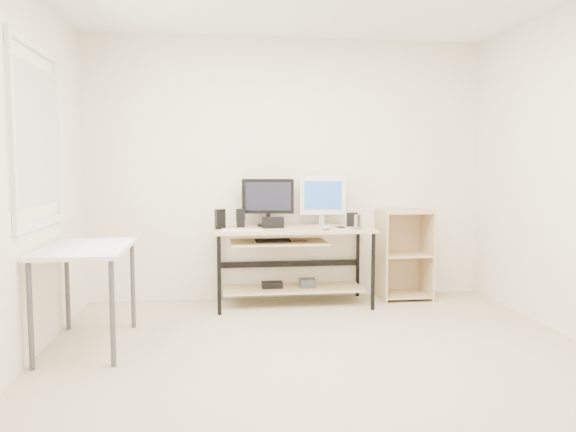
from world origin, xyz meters
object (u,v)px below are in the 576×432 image
(white_imac, at_px, (323,196))
(shelf_unit, at_px, (403,254))
(black_monitor, at_px, (268,199))
(audio_controller, at_px, (220,219))
(desk, at_px, (290,250))
(side_table, at_px, (86,257))

(white_imac, bearing_deg, shelf_unit, -1.88)
(black_monitor, bearing_deg, audio_controller, -156.77)
(desk, distance_m, side_table, 1.97)
(side_table, relative_size, white_imac, 2.01)
(black_monitor, bearing_deg, desk, -28.33)
(desk, height_order, shelf_unit, shelf_unit)
(side_table, xyz_separation_m, black_monitor, (1.45, 1.22, 0.35))
(shelf_unit, height_order, audio_controller, audio_controller)
(white_imac, relative_size, audio_controller, 2.72)
(side_table, xyz_separation_m, audio_controller, (0.99, 1.11, 0.17))
(white_imac, xyz_separation_m, audio_controller, (-1.02, -0.15, -0.20))
(shelf_unit, relative_size, audio_controller, 4.93)
(side_table, xyz_separation_m, white_imac, (2.00, 1.26, 0.37))
(shelf_unit, bearing_deg, desk, -172.23)
(black_monitor, distance_m, white_imac, 0.55)
(black_monitor, relative_size, audio_controller, 2.78)
(shelf_unit, bearing_deg, audio_controller, -176.57)
(white_imac, bearing_deg, side_table, -147.17)
(black_monitor, bearing_deg, shelf_unit, 10.10)
(black_monitor, bearing_deg, white_imac, 14.04)
(desk, distance_m, shelf_unit, 1.19)
(white_imac, bearing_deg, black_monitor, -175.32)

